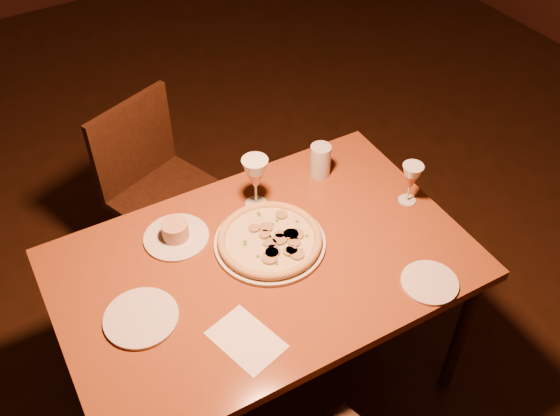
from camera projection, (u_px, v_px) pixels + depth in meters
floor at (272, 345)px, 2.59m from camera, size 7.00×7.00×0.00m
dining_table at (264, 273)px, 2.04m from camera, size 1.34×0.89×0.70m
chair_far at (159, 185)px, 2.60m from camera, size 0.51×0.51×0.83m
pizza_plate at (270, 240)px, 2.03m from camera, size 0.37×0.37×0.04m
ramekin_saucer at (176, 234)px, 2.05m from camera, size 0.22×0.22×0.07m
wine_glass_far at (256, 183)px, 2.11m from camera, size 0.09×0.09×0.20m
wine_glass_right at (410, 184)px, 2.14m from camera, size 0.07×0.07×0.16m
water_tumbler at (320, 160)px, 2.26m from camera, size 0.08×0.08×0.13m
side_plate_left at (141, 318)px, 1.83m from camera, size 0.22×0.22×0.01m
side_plate_near at (430, 283)px, 1.92m from camera, size 0.18×0.18×0.01m
menu_card at (246, 340)px, 1.78m from camera, size 0.19×0.24×0.00m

